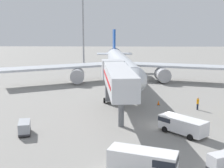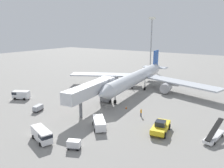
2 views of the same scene
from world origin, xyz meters
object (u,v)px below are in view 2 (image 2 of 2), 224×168
(belt_loader_truck, at_px, (214,136))
(service_van_rear_left, at_px, (21,95))
(ground_crew_worker_foreground, at_px, (141,112))
(apron_light_mast, at_px, (152,33))
(pushback_tug, at_px, (161,127))
(safety_cone_alpha, at_px, (126,107))
(service_van_mid_right, at_px, (42,134))
(jet_bridge, at_px, (93,90))
(baggage_cart_far_right, at_px, (38,108))
(service_van_rear_right, at_px, (99,122))
(airplane_at_gate, at_px, (138,77))
(baggage_cart_near_center, at_px, (74,144))

(belt_loader_truck, relative_size, service_van_rear_left, 1.34)
(ground_crew_worker_foreground, bearing_deg, apron_light_mast, 111.87)
(pushback_tug, bearing_deg, safety_cone_alpha, 146.57)
(service_van_mid_right, height_order, apron_light_mast, apron_light_mast)
(jet_bridge, height_order, baggage_cart_far_right, jet_bridge)
(service_van_rear_left, distance_m, service_van_rear_right, 29.69)
(pushback_tug, relative_size, service_van_rear_left, 1.32)
(safety_cone_alpha, bearing_deg, belt_loader_truck, -14.54)
(ground_crew_worker_foreground, bearing_deg, pushback_tug, -38.49)
(jet_bridge, bearing_deg, service_van_rear_right, -46.54)
(jet_bridge, relative_size, service_van_mid_right, 3.20)
(jet_bridge, xyz_separation_m, belt_loader_truck, (27.25, -0.67, -4.24))
(service_van_rear_left, relative_size, baggage_cart_far_right, 1.70)
(baggage_cart_far_right, bearing_deg, service_van_mid_right, -36.57)
(airplane_at_gate, xyz_separation_m, service_van_rear_right, (6.64, -30.19, -2.99))
(ground_crew_worker_foreground, bearing_deg, service_van_rear_left, -168.93)
(service_van_mid_right, bearing_deg, baggage_cart_near_center, 9.21)
(jet_bridge, xyz_separation_m, apron_light_mast, (-11.49, 59.87, 12.21))
(service_van_rear_left, height_order, ground_crew_worker_foreground, service_van_rear_left)
(airplane_at_gate, xyz_separation_m, apron_light_mast, (-12.15, 37.38, 13.14))
(pushback_tug, distance_m, service_van_rear_left, 40.54)
(service_van_mid_right, distance_m, baggage_cart_near_center, 6.56)
(service_van_rear_left, xyz_separation_m, service_van_rear_right, (29.52, -3.21, -0.24))
(baggage_cart_far_right, xyz_separation_m, safety_cone_alpha, (16.71, 12.99, -0.48))
(airplane_at_gate, xyz_separation_m, service_van_rear_left, (-22.88, -26.98, -2.75))
(belt_loader_truck, distance_m, service_van_rear_left, 49.62)
(baggage_cart_near_center, bearing_deg, jet_bridge, 117.87)
(service_van_rear_left, xyz_separation_m, apron_light_mast, (10.73, 64.37, 15.89))
(belt_loader_truck, xyz_separation_m, service_van_rear_right, (-19.95, -7.03, 0.32))
(apron_light_mast, bearing_deg, service_van_mid_right, -79.92)
(service_van_rear_right, distance_m, safety_cone_alpha, 12.50)
(baggage_cart_near_center, xyz_separation_m, ground_crew_worker_foreground, (2.94, 18.69, 0.14))
(belt_loader_truck, distance_m, apron_light_mast, 73.73)
(airplane_at_gate, bearing_deg, ground_crew_worker_foreground, -61.54)
(service_van_mid_right, bearing_deg, apron_light_mast, 100.08)
(service_van_rear_left, bearing_deg, service_van_mid_right, -28.13)
(pushback_tug, distance_m, service_van_mid_right, 21.59)
(service_van_mid_right, bearing_deg, service_van_rear_left, 151.87)
(jet_bridge, relative_size, belt_loader_truck, 2.80)
(baggage_cart_near_center, xyz_separation_m, apron_light_mast, (-20.24, 76.42, 16.36))
(apron_light_mast, bearing_deg, service_van_rear_left, -99.47)
(belt_loader_truck, xyz_separation_m, safety_cone_alpha, (-20.85, 5.41, -0.43))
(baggage_cart_far_right, distance_m, apron_light_mast, 70.08)
(jet_bridge, height_order, baggage_cart_near_center, jet_bridge)
(ground_crew_worker_foreground, bearing_deg, safety_cone_alpha, 153.83)
(baggage_cart_near_center, bearing_deg, belt_loader_truck, 40.64)
(service_van_rear_left, bearing_deg, jet_bridge, 11.44)
(jet_bridge, bearing_deg, safety_cone_alpha, 36.51)
(service_van_rear_right, bearing_deg, jet_bridge, 133.46)
(service_van_rear_right, bearing_deg, ground_crew_worker_foreground, 65.95)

